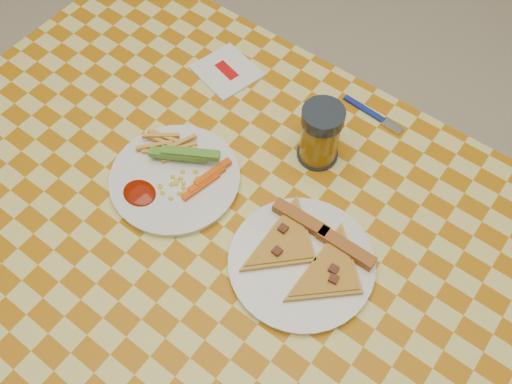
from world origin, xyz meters
TOP-DOWN VIEW (x-y plane):
  - ground at (0.00, 0.00)m, footprint 8.00×8.00m
  - table at (0.00, 0.00)m, footprint 1.28×0.88m
  - plate_left at (-0.13, 0.02)m, footprint 0.30×0.30m
  - plate_right at (0.15, 0.02)m, footprint 0.28×0.28m
  - fries_veggies at (-0.14, 0.04)m, footprint 0.19×0.18m
  - pizza_slices at (0.15, 0.04)m, footprint 0.22×0.21m
  - drink_glass at (0.05, 0.23)m, footprint 0.08×0.08m
  - napkin at (-0.22, 0.29)m, footprint 0.14×0.14m
  - fork at (0.08, 0.37)m, footprint 0.14×0.02m

SIDE VIEW (x-z plane):
  - ground at x=0.00m, z-range 0.00..0.00m
  - table at x=0.00m, z-range 0.30..1.06m
  - napkin at x=-0.22m, z-range 0.76..0.76m
  - fork at x=0.08m, z-range 0.76..0.76m
  - plate_left at x=-0.13m, z-range 0.76..0.77m
  - plate_right at x=0.15m, z-range 0.76..0.77m
  - pizza_slices at x=0.15m, z-range 0.76..0.79m
  - fries_veggies at x=-0.14m, z-range 0.76..0.80m
  - drink_glass at x=0.05m, z-range 0.75..0.88m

